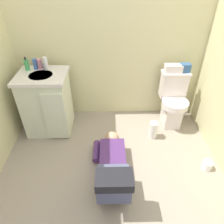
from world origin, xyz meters
TOP-DOWN VIEW (x-y plane):
  - ground_plane at (0.00, 0.00)m, footprint 2.98×3.19m
  - wall_back at (0.00, 1.13)m, footprint 2.64×0.08m
  - toilet at (0.86, 0.83)m, footprint 0.36×0.46m
  - vanity_cabinet at (-0.82, 0.73)m, footprint 0.60×0.53m
  - faucet at (-0.82, 0.88)m, footprint 0.02×0.02m
  - person_plumber at (0.01, -0.14)m, footprint 0.39×1.06m
  - tissue_box at (0.82, 0.92)m, footprint 0.22×0.11m
  - toiletry_bag at (0.97, 0.92)m, footprint 0.12×0.09m
  - soap_dispenser at (-1.01, 0.86)m, footprint 0.06×0.06m
  - bottle_blue at (-0.92, 0.89)m, footprint 0.05×0.05m
  - bottle_pink at (-0.87, 0.90)m, footprint 0.06×0.06m
  - bottle_white at (-0.78, 0.87)m, footprint 0.05×0.05m
  - paper_towel_roll at (0.56, 0.51)m, footprint 0.11×0.11m
  - toilet_paper_roll at (1.08, -0.03)m, footprint 0.11×0.11m

SIDE VIEW (x-z plane):
  - ground_plane at x=0.00m, z-range -0.04..0.00m
  - toilet_paper_roll at x=1.08m, z-range 0.00..0.10m
  - paper_towel_roll at x=0.56m, z-range 0.00..0.24m
  - person_plumber at x=0.01m, z-range -0.08..0.44m
  - toilet at x=0.86m, z-range -0.01..0.74m
  - vanity_cabinet at x=-0.82m, z-range 0.01..0.83m
  - tissue_box at x=0.82m, z-range 0.75..0.85m
  - toiletry_bag at x=0.97m, z-range 0.75..0.86m
  - faucet at x=-0.82m, z-range 0.82..0.92m
  - bottle_pink at x=-0.87m, z-range 0.82..0.94m
  - bottle_blue at x=-0.92m, z-range 0.82..0.95m
  - soap_dispenser at x=-1.01m, z-range 0.80..0.97m
  - bottle_white at x=-0.78m, z-range 0.82..0.98m
  - wall_back at x=0.00m, z-range 0.00..2.40m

